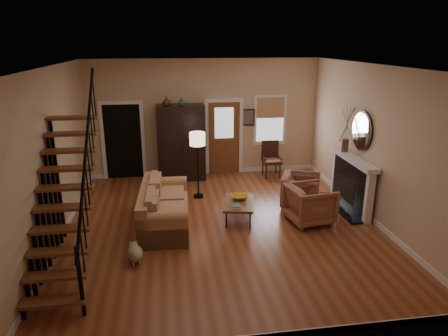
{
  "coord_description": "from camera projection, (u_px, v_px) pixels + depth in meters",
  "views": [
    {
      "loc": [
        -1.08,
        -7.66,
        3.77
      ],
      "look_at": [
        0.1,
        0.4,
        1.15
      ],
      "focal_mm": 32.0,
      "sensor_mm": 36.0,
      "label": 1
    }
  ],
  "objects": [
    {
      "name": "room",
      "position": [
        195.0,
        138.0,
        9.66
      ],
      "size": [
        7.0,
        7.33,
        3.3
      ],
      "color": "brown",
      "rests_on": "ground"
    },
    {
      "name": "staircase",
      "position": [
        62.0,
        181.0,
        6.41
      ],
      "size": [
        0.94,
        2.8,
        3.2
      ],
      "primitive_type": null,
      "color": "brown",
      "rests_on": "ground"
    },
    {
      "name": "fireplace",
      "position": [
        353.0,
        178.0,
        9.19
      ],
      "size": [
        0.33,
        1.95,
        2.3
      ],
      "color": "black",
      "rests_on": "ground"
    },
    {
      "name": "armoire",
      "position": [
        181.0,
        143.0,
        11.06
      ],
      "size": [
        1.3,
        0.6,
        2.1
      ],
      "primitive_type": null,
      "color": "black",
      "rests_on": "ground"
    },
    {
      "name": "vase_a",
      "position": [
        167.0,
        101.0,
        10.56
      ],
      "size": [
        0.24,
        0.24,
        0.25
      ],
      "primitive_type": "imported",
      "color": "#4C2619",
      "rests_on": "armoire"
    },
    {
      "name": "vase_b",
      "position": [
        182.0,
        102.0,
        10.62
      ],
      "size": [
        0.2,
        0.2,
        0.21
      ],
      "primitive_type": "imported",
      "color": "#334C60",
      "rests_on": "armoire"
    },
    {
      "name": "sofa",
      "position": [
        165.0,
        207.0,
        8.41
      ],
      "size": [
        1.06,
        2.28,
        0.84
      ],
      "primitive_type": null,
      "rotation": [
        0.0,
        0.0,
        -0.04
      ],
      "color": "tan",
      "rests_on": "ground"
    },
    {
      "name": "coffee_table",
      "position": [
        239.0,
        210.0,
        8.76
      ],
      "size": [
        0.83,
        1.17,
        0.41
      ],
      "primitive_type": null,
      "rotation": [
        0.0,
        0.0,
        -0.21
      ],
      "color": "brown",
      "rests_on": "ground"
    },
    {
      "name": "bowl",
      "position": [
        240.0,
        197.0,
        8.83
      ],
      "size": [
        0.37,
        0.37,
        0.09
      ],
      "primitive_type": "imported",
      "color": "orange",
      "rests_on": "coffee_table"
    },
    {
      "name": "books",
      "position": [
        236.0,
        206.0,
        8.39
      ],
      "size": [
        0.2,
        0.27,
        0.05
      ],
      "primitive_type": null,
      "color": "beige",
      "rests_on": "coffee_table"
    },
    {
      "name": "armchair_left",
      "position": [
        310.0,
        204.0,
        8.55
      ],
      "size": [
        1.04,
        1.02,
        0.83
      ],
      "primitive_type": "imported",
      "rotation": [
        0.0,
        0.0,
        1.73
      ],
      "color": "brown",
      "rests_on": "ground"
    },
    {
      "name": "armchair_right",
      "position": [
        301.0,
        191.0,
        9.36
      ],
      "size": [
        1.13,
        1.12,
        0.79
      ],
      "primitive_type": "imported",
      "rotation": [
        0.0,
        0.0,
        1.18
      ],
      "color": "brown",
      "rests_on": "ground"
    },
    {
      "name": "floor_lamp",
      "position": [
        198.0,
        165.0,
        9.8
      ],
      "size": [
        0.4,
        0.4,
        1.66
      ],
      "primitive_type": null,
      "rotation": [
        0.0,
        0.0,
        -0.06
      ],
      "color": "black",
      "rests_on": "ground"
    },
    {
      "name": "side_chair",
      "position": [
        272.0,
        160.0,
        11.39
      ],
      "size": [
        0.54,
        0.54,
        1.02
      ],
      "primitive_type": null,
      "color": "#3A1C12",
      "rests_on": "ground"
    },
    {
      "name": "dog",
      "position": [
        135.0,
        254.0,
        7.03
      ],
      "size": [
        0.36,
        0.5,
        0.33
      ],
      "primitive_type": null,
      "rotation": [
        0.0,
        0.0,
        0.22
      ],
      "color": "tan",
      "rests_on": "ground"
    }
  ]
}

